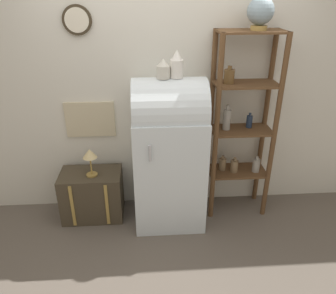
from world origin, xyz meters
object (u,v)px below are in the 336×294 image
at_px(globe, 261,12).
at_px(suitcase_trunk, 93,194).
at_px(vase_left, 163,69).
at_px(vase_center, 177,65).
at_px(desk_lamp, 90,156).
at_px(refrigerator, 169,151).

bearing_deg(globe, suitcase_trunk, -179.22).
xyz_separation_m(suitcase_trunk, vase_left, (0.75, -0.08, 1.32)).
relative_size(vase_center, desk_lamp, 0.82).
distance_m(refrigerator, vase_center, 0.83).
height_order(refrigerator, vase_left, vase_left).
distance_m(refrigerator, globe, 1.47).
bearing_deg(suitcase_trunk, vase_center, -4.67).
bearing_deg(desk_lamp, suitcase_trunk, 124.04).
relative_size(vase_left, desk_lamp, 0.58).
relative_size(globe, vase_left, 1.59).
relative_size(globe, vase_center, 1.12).
height_order(suitcase_trunk, vase_center, vase_center).
distance_m(suitcase_trunk, globe, 2.37).
relative_size(refrigerator, vase_left, 8.86).
bearing_deg(vase_left, vase_center, 6.74).
relative_size(globe, desk_lamp, 0.92).
height_order(refrigerator, vase_center, vase_center).
height_order(globe, vase_left, globe).
bearing_deg(globe, refrigerator, -172.87).
bearing_deg(vase_center, suitcase_trunk, 175.33).
xyz_separation_m(refrigerator, globe, (0.78, 0.10, 1.25)).
bearing_deg(suitcase_trunk, desk_lamp, -55.96).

